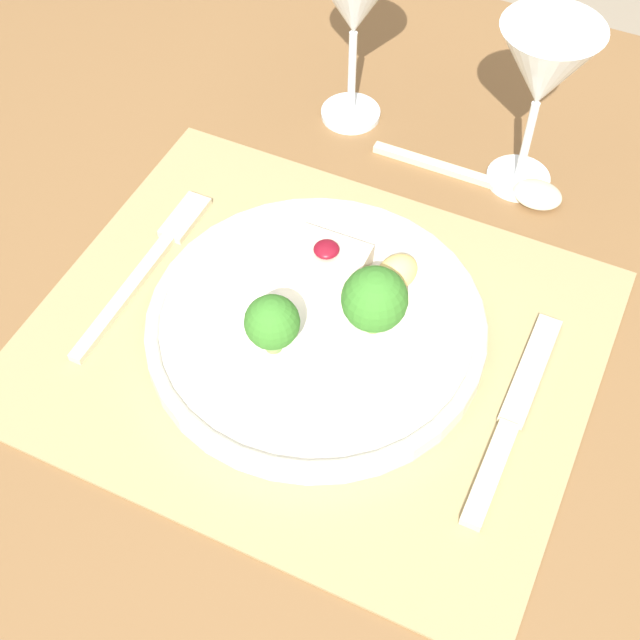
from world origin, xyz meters
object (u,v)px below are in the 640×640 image
at_px(knife, 508,428).
at_px(spoon, 509,187).
at_px(wine_glass_far, 354,1).
at_px(wine_glass_near, 544,72).
at_px(dinner_plate, 323,322).
at_px(fork, 152,260).

bearing_deg(knife, spoon, 109.13).
bearing_deg(wine_glass_far, knife, -48.06).
bearing_deg(wine_glass_near, dinner_plate, -110.22).
bearing_deg(wine_glass_far, fork, -106.44).
bearing_deg(wine_glass_near, knife, -74.23).
bearing_deg(fork, dinner_plate, -1.99).
bearing_deg(knife, wine_glass_far, 133.57).
relative_size(dinner_plate, fork, 1.37).
bearing_deg(spoon, dinner_plate, -110.28).
distance_m(fork, wine_glass_far, 0.30).
xyz_separation_m(knife, spoon, (-0.08, 0.26, -0.00)).
xyz_separation_m(fork, wine_glass_far, (0.08, 0.26, 0.13)).
relative_size(knife, wine_glass_near, 1.21).
distance_m(knife, spoon, 0.27).
height_order(spoon, wine_glass_near, wine_glass_near).
relative_size(dinner_plate, wine_glass_far, 1.60).
relative_size(fork, knife, 1.00).
height_order(dinner_plate, wine_glass_near, wine_glass_near).
bearing_deg(dinner_plate, spoon, 69.14).
height_order(dinner_plate, wine_glass_far, wine_glass_far).
distance_m(spoon, wine_glass_far, 0.22).
height_order(knife, wine_glass_near, wine_glass_near).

